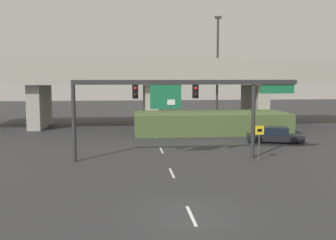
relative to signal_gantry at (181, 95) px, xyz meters
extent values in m
plane|color=#2D2D30|center=(-1.06, -10.90, -4.48)|extent=(160.00, 160.00, 0.00)
cube|color=silver|center=(-1.06, -11.18, -4.47)|extent=(0.14, 2.40, 0.01)
cube|color=silver|center=(-1.06, -3.88, -4.47)|extent=(0.14, 2.40, 0.01)
cube|color=silver|center=(-1.06, 3.41, -4.47)|extent=(0.14, 2.40, 0.01)
cube|color=silver|center=(-1.06, 10.71, -4.47)|extent=(0.14, 2.40, 0.01)
cube|color=silver|center=(-1.06, 18.00, -4.47)|extent=(0.14, 2.40, 0.01)
cylinder|color=#2D2D30|center=(-7.27, 0.01, -1.71)|extent=(0.28, 0.28, 5.52)
cylinder|color=#2D2D30|center=(5.15, 0.01, -1.71)|extent=(0.28, 0.28, 5.52)
cube|color=#2D2D30|center=(0.47, 0.01, 0.89)|extent=(15.47, 0.32, 0.32)
cube|color=black|center=(-3.13, 0.01, 0.25)|extent=(0.40, 0.28, 0.95)
sphere|color=red|center=(-3.13, -0.16, 0.47)|extent=(0.22, 0.22, 0.22)
sphere|color=black|center=(-3.13, -0.16, 0.04)|extent=(0.22, 0.22, 0.22)
cube|color=black|center=(1.01, 0.01, 0.25)|extent=(0.40, 0.28, 0.95)
sphere|color=red|center=(1.01, -0.16, 0.47)|extent=(0.22, 0.22, 0.22)
sphere|color=black|center=(1.01, -0.16, 0.04)|extent=(0.22, 0.22, 0.22)
cube|color=#196B42|center=(-1.06, -0.09, -0.10)|extent=(2.13, 0.08, 1.65)
cube|color=white|center=(-0.68, -0.14, -0.47)|extent=(0.53, 0.03, 0.36)
cube|color=#196B42|center=(6.83, -0.05, 0.41)|extent=(2.45, 0.07, 0.64)
cylinder|color=#4C4C4C|center=(5.27, -1.03, -3.24)|extent=(0.08, 0.08, 2.47)
cube|color=yellow|center=(5.27, -1.07, -2.36)|extent=(0.60, 0.03, 0.60)
cube|color=black|center=(5.27, -1.09, -2.36)|extent=(0.33, 0.01, 0.21)
cylinder|color=#2D2D30|center=(6.17, 15.87, 1.53)|extent=(0.24, 0.24, 12.01)
cube|color=#333333|center=(6.17, 15.87, 7.65)|extent=(0.70, 0.36, 0.24)
cube|color=#A39E93|center=(-1.06, 19.08, 1.37)|extent=(44.36, 8.55, 1.95)
cube|color=#A39E93|center=(-1.06, 15.00, 2.80)|extent=(44.36, 0.40, 0.90)
cube|color=#A39E93|center=(-13.62, 19.08, -2.04)|extent=(1.40, 6.84, 4.88)
cube|color=#A39E93|center=(-1.06, 19.08, -2.04)|extent=(1.40, 6.84, 4.88)
cube|color=#A39E93|center=(11.51, 19.08, -2.04)|extent=(1.40, 6.84, 4.88)
cube|color=#4C6033|center=(4.78, 12.66, -3.43)|extent=(15.55, 6.05, 2.10)
cube|color=black|center=(9.16, 6.16, -4.04)|extent=(5.01, 2.76, 0.55)
cube|color=black|center=(8.98, 6.20, -3.45)|extent=(2.75, 2.08, 0.65)
cylinder|color=black|center=(10.77, 6.58, -4.16)|extent=(0.67, 0.36, 0.64)
cylinder|color=black|center=(10.43, 5.09, -4.16)|extent=(0.67, 0.36, 0.64)
cylinder|color=black|center=(7.90, 7.23, -4.16)|extent=(0.67, 0.36, 0.64)
cylinder|color=black|center=(7.56, 5.74, -4.16)|extent=(0.67, 0.36, 0.64)
camera|label=1|loc=(-3.62, -26.75, 1.26)|focal=42.00mm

